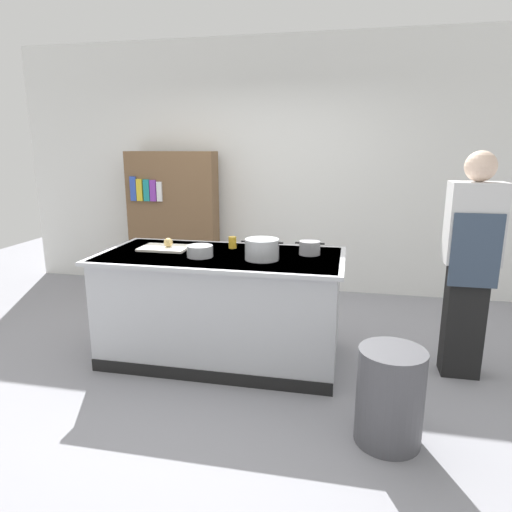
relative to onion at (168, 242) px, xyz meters
name	(u,v)px	position (x,y,z in m)	size (l,w,h in m)	color
ground_plane	(223,356)	(0.49, -0.09, -0.96)	(10.00, 10.00, 0.00)	gray
back_wall	(268,168)	(0.49, 2.01, 0.54)	(6.40, 0.12, 3.00)	white
counter_island	(222,305)	(0.49, -0.09, -0.49)	(1.98, 0.98, 0.90)	#B7BABF
cutting_board	(165,248)	(-0.03, -0.01, -0.05)	(0.40, 0.28, 0.02)	silver
onion	(168,242)	(0.00, 0.00, 0.00)	(0.08, 0.08, 0.08)	tan
stock_pot	(262,249)	(0.85, -0.19, 0.02)	(0.33, 0.26, 0.16)	#B7BABF
sauce_pan	(310,248)	(1.19, 0.05, 0.00)	(0.24, 0.17, 0.11)	#99999E
mixing_bowl	(200,251)	(0.35, -0.21, -0.01)	(0.20, 0.20, 0.09)	#B7BABF
juice_cup	(232,242)	(0.52, 0.15, -0.01)	(0.07, 0.07, 0.10)	yellow
trash_bin	(390,396)	(1.78, -0.98, -0.66)	(0.40, 0.40, 0.60)	#4C4C51
person_chef	(470,261)	(2.39, 0.01, -0.04)	(0.38, 0.25, 1.72)	black
bookshelf	(173,221)	(-0.65, 1.71, -0.11)	(1.10, 0.31, 1.70)	brown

